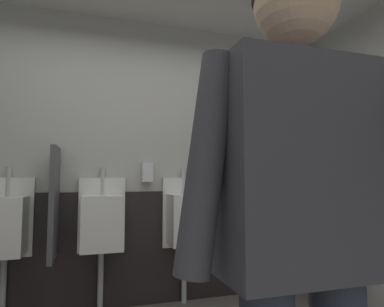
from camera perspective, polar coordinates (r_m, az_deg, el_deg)
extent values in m
cube|color=#B2B2AD|center=(3.13, -11.68, -0.90)|extent=(4.68, 0.12, 2.66)
cube|color=black|center=(3.11, -11.80, -16.05)|extent=(4.08, 0.03, 1.02)
cube|color=white|center=(3.11, -29.77, -9.72)|extent=(0.40, 0.05, 0.65)
cube|color=white|center=(2.95, -30.55, -10.98)|extent=(0.34, 0.30, 0.45)
cylinder|color=#B7BABF|center=(3.08, -29.60, -4.27)|extent=(0.04, 0.04, 0.24)
cylinder|color=#B7BABF|center=(3.17, -30.36, -19.71)|extent=(0.05, 0.05, 0.55)
cube|color=white|center=(3.04, -15.60, -10.28)|extent=(0.40, 0.05, 0.65)
cube|color=white|center=(2.87, -15.53, -11.62)|extent=(0.34, 0.30, 0.45)
cylinder|color=#B7BABF|center=(3.01, -15.48, -4.71)|extent=(0.04, 0.04, 0.24)
cylinder|color=#B7BABF|center=(3.10, -15.81, -20.51)|extent=(0.05, 0.05, 0.55)
cube|color=white|center=(3.15, -1.60, -10.23)|extent=(0.40, 0.05, 0.65)
cube|color=white|center=(2.99, -0.71, -11.50)|extent=(0.34, 0.30, 0.45)
cylinder|color=#B7BABF|center=(3.12, -1.54, -4.86)|extent=(0.04, 0.04, 0.24)
cylinder|color=#B7BABF|center=(3.21, -1.42, -20.11)|extent=(0.05, 0.05, 0.55)
cube|color=#4C4C51|center=(2.84, -23.10, -7.96)|extent=(0.04, 0.40, 0.90)
cube|color=#3F3F47|center=(0.93, 18.51, -2.33)|extent=(0.45, 0.24, 0.57)
cylinder|color=#3F3F47|center=(0.80, 2.48, -1.57)|extent=(0.17, 0.09, 0.56)
sphere|color=#D8AD8C|center=(1.05, 17.82, 23.81)|extent=(0.24, 0.24, 0.24)
cylinder|color=#38383D|center=(3.30, 22.60, -18.15)|extent=(0.32, 0.32, 0.68)
cube|color=silver|center=(3.05, -7.89, -3.27)|extent=(0.10, 0.07, 0.18)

